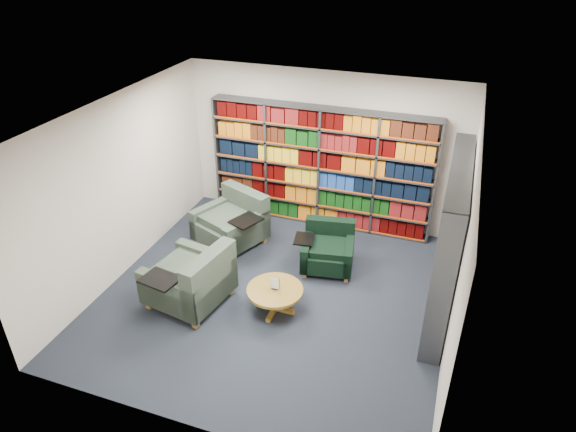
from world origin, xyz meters
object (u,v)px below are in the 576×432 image
(chair_green_right, at_px, (328,249))
(chair_teal_front, at_px, (194,282))
(chair_teal_left, at_px, (234,223))
(coffee_table, at_px, (275,293))

(chair_green_right, distance_m, chair_teal_front, 2.25)
(chair_teal_left, bearing_deg, chair_teal_front, -84.78)
(chair_green_right, height_order, chair_teal_front, chair_teal_front)
(chair_teal_left, xyz_separation_m, chair_teal_front, (0.16, -1.76, 0.01))
(chair_teal_front, bearing_deg, chair_teal_left, 95.22)
(chair_teal_left, relative_size, chair_green_right, 1.31)
(chair_green_right, bearing_deg, coffee_table, -106.84)
(chair_teal_left, bearing_deg, coffee_table, -48.91)
(coffee_table, bearing_deg, chair_green_right, 73.16)
(chair_teal_left, relative_size, coffee_table, 1.65)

